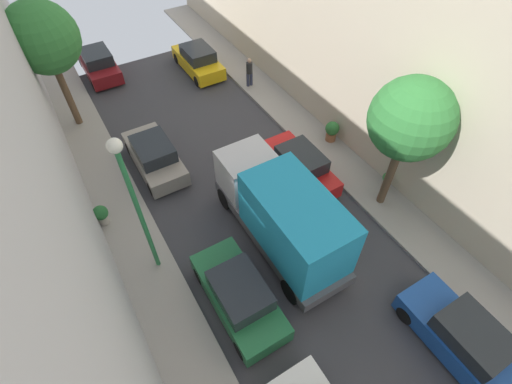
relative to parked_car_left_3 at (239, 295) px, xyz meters
name	(u,v)px	position (x,y,z in m)	size (l,w,h in m)	color
ground	(270,229)	(2.70, 2.23, -0.72)	(32.00, 32.00, 0.00)	#38383D
sidewalk_left	(156,284)	(-2.30, 2.23, -0.64)	(2.00, 44.00, 0.15)	gray
sidewalk_right	(362,183)	(7.70, 2.23, -0.64)	(2.00, 44.00, 0.15)	gray
parked_car_left_3	(239,295)	(0.00, 0.00, 0.00)	(1.78, 4.20, 1.57)	#1E6638
parked_car_left_4	(155,156)	(0.00, 8.11, 0.00)	(1.78, 4.20, 1.57)	gray
parked_car_left_5	(99,64)	(0.00, 17.67, 0.00)	(1.78, 4.20, 1.57)	maroon
parked_car_right_1	(464,339)	(5.40, -4.96, 0.00)	(1.78, 4.20, 1.57)	#194799
parked_car_right_2	(299,166)	(5.40, 4.11, 0.00)	(1.78, 4.20, 1.57)	red
parked_car_right_3	(198,60)	(5.40, 14.93, 0.00)	(1.78, 4.20, 1.57)	gold
delivery_truck	(282,214)	(2.70, 1.51, 1.07)	(2.26, 6.60, 3.38)	#4C4C51
pedestrian	(249,71)	(7.20, 11.70, 0.35)	(0.40, 0.36, 1.72)	#2D334C
street_tree_0	(43,39)	(-2.38, 13.30, 4.05)	(3.21, 3.21, 6.26)	brown
street_tree_1	(411,120)	(7.59, 0.99, 3.80)	(3.04, 3.04, 5.93)	brown
potted_plant_0	(332,130)	(8.25, 5.32, 0.02)	(0.69, 0.69, 1.06)	brown
potted_plant_1	(101,214)	(-3.10, 5.96, -0.03)	(0.61, 0.61, 0.94)	#B2A899
potted_plant_4	(387,179)	(8.32, 1.51, -0.11)	(0.43, 0.43, 0.82)	#B2A899
lamp_post	(133,195)	(-1.90, 2.95, 3.44)	(0.44, 0.44, 6.18)	#26723F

